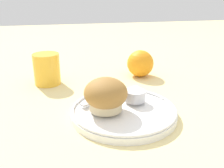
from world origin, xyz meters
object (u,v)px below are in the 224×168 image
object	(u,v)px
orange_fruit	(140,63)
butter_knife	(112,95)
muffin	(106,95)
juice_glass	(47,69)

from	to	relation	value
orange_fruit	butter_knife	bearing A→B (deg)	-125.22
muffin	juice_glass	bearing A→B (deg)	118.46
orange_fruit	juice_glass	world-z (taller)	juice_glass
muffin	butter_knife	size ratio (longest dim) A/B	0.57
muffin	butter_knife	distance (m)	0.08
muffin	orange_fruit	size ratio (longest dim) A/B	1.10
butter_knife	juice_glass	bearing A→B (deg)	104.18
muffin	orange_fruit	bearing A→B (deg)	57.96
muffin	butter_knife	bearing A→B (deg)	67.66
orange_fruit	juice_glass	distance (m)	0.28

